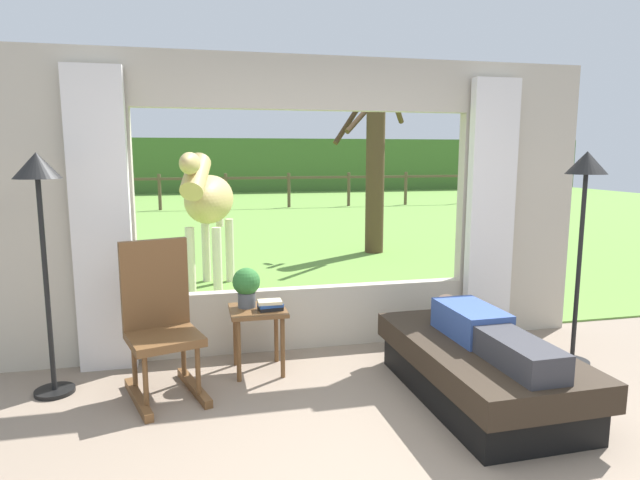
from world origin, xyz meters
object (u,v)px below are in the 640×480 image
book_stack (270,305)px  horse (208,201)px  recliner_sofa (479,370)px  floor_lamp_right (584,194)px  floor_lamp_left (40,201)px  side_table (258,320)px  rocking_chair (160,320)px  pasture_tree (374,176)px  reclining_person (485,331)px  potted_plant (246,285)px

book_stack → horse: (-0.39, 2.74, 0.60)m
recliner_sofa → floor_lamp_right: (1.10, 0.42, 1.20)m
book_stack → floor_lamp_left: (-1.60, -0.01, 0.85)m
side_table → floor_lamp_left: 1.80m
rocking_chair → side_table: 0.78m
side_table → pasture_tree: size_ratio=0.17×
reclining_person → floor_lamp_left: bearing=163.1°
reclining_person → horse: bearing=114.9°
side_table → horse: size_ratio=0.29×
rocking_chair → floor_lamp_left: size_ratio=0.64×
reclining_person → horse: (-1.76, 3.59, 0.63)m
reclining_person → rocking_chair: size_ratio=1.28×
rocking_chair → pasture_tree: bearing=39.8°
floor_lamp_left → horse: 3.02m
floor_lamp_left → side_table: bearing=2.9°
book_stack → pasture_tree: pasture_tree is taller
rocking_chair → horse: size_ratio=0.62×
floor_lamp_left → pasture_tree: size_ratio=0.58×
rocking_chair → floor_lamp_left: (-0.77, 0.15, 0.86)m
floor_lamp_right → book_stack: bearing=171.4°
floor_lamp_left → book_stack: bearing=0.5°
horse → recliner_sofa: bearing=130.2°
reclining_person → floor_lamp_right: bearing=22.0°
reclining_person → side_table: size_ratio=2.76×
rocking_chair → floor_lamp_left: bearing=151.9°
book_stack → pasture_tree: (2.49, 4.88, 0.80)m
side_table → horse: bearing=96.3°
rocking_chair → floor_lamp_left: floor_lamp_left is taller
recliner_sofa → pasture_tree: size_ratio=0.57×
book_stack → floor_lamp_left: size_ratio=0.11×
potted_plant → side_table: bearing=-36.9°
reclining_person → potted_plant: bearing=146.7°
reclining_person → book_stack: reclining_person is taller
rocking_chair → floor_lamp_right: bearing=-20.6°
recliner_sofa → floor_lamp_left: bearing=164.0°
rocking_chair → book_stack: bearing=-5.5°
recliner_sofa → book_stack: (-1.38, 0.80, 0.34)m
rocking_chair → book_stack: size_ratio=5.64×
potted_plant → pasture_tree: size_ratio=0.11×
potted_plant → book_stack: potted_plant is taller
rocking_chair → pasture_tree: size_ratio=0.37×
recliner_sofa → reclining_person: reclining_person is taller
book_stack → pasture_tree: size_ratio=0.07×
side_table → reclining_person: bearing=-31.7°
rocking_chair → book_stack: (0.82, 0.17, 0.01)m
potted_plant → horse: 2.67m
recliner_sofa → rocking_chair: size_ratio=1.53×
recliner_sofa → potted_plant: bearing=148.1°
floor_lamp_left → pasture_tree: bearing=50.1°
floor_lamp_left → floor_lamp_right: floor_lamp_right is taller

